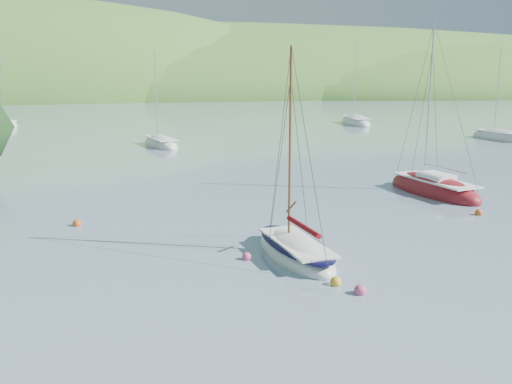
{
  "coord_description": "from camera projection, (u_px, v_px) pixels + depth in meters",
  "views": [
    {
      "loc": [
        -5.06,
        -20.82,
        8.46
      ],
      "look_at": [
        -0.38,
        8.0,
        1.97
      ],
      "focal_mm": 40.0,
      "sensor_mm": 36.0,
      "label": 1
    }
  ],
  "objects": [
    {
      "name": "distant_sloop_a",
      "position": [
        161.0,
        144.0,
        61.2
      ],
      "size": [
        4.91,
        8.02,
        10.8
      ],
      "rotation": [
        0.0,
        0.0,
        0.32
      ],
      "color": "white",
      "rests_on": "ground"
    },
    {
      "name": "distant_sloop_b",
      "position": [
        356.0,
        123.0,
        83.98
      ],
      "size": [
        3.46,
        9.22,
        13.04
      ],
      "rotation": [
        0.0,
        0.0,
        -0.03
      ],
      "color": "white",
      "rests_on": "ground"
    },
    {
      "name": "distant_sloop_d",
      "position": [
        500.0,
        138.0,
        66.62
      ],
      "size": [
        4.73,
        8.34,
        11.26
      ],
      "rotation": [
        0.0,
        0.0,
        0.26
      ],
      "color": "white",
      "rests_on": "ground"
    },
    {
      "name": "shoreline_hills",
      "position": [
        148.0,
        92.0,
        187.32
      ],
      "size": [
        690.0,
        135.0,
        56.0
      ],
      "color": "#39762D",
      "rests_on": "ground"
    },
    {
      "name": "sloop_red",
      "position": [
        434.0,
        190.0,
        38.49
      ],
      "size": [
        4.8,
        8.67,
        12.17
      ],
      "rotation": [
        0.0,
        0.0,
        0.25
      ],
      "color": "maroon",
      "rests_on": "ground"
    },
    {
      "name": "distant_sloop_c",
      "position": [
        5.0,
        127.0,
        78.61
      ],
      "size": [
        2.94,
        7.41,
        10.41
      ],
      "rotation": [
        0.0,
        0.0,
        -0.05
      ],
      "color": "white",
      "rests_on": "ground"
    },
    {
      "name": "mooring_buoys",
      "position": [
        297.0,
        249.0,
        26.42
      ],
      "size": [
        23.11,
        11.95,
        0.48
      ],
      "color": "gold",
      "rests_on": "ground"
    },
    {
      "name": "ground",
      "position": [
        298.0,
        283.0,
        22.68
      ],
      "size": [
        700.0,
        700.0,
        0.0
      ],
      "primitive_type": "plane",
      "color": "#738BA0",
      "rests_on": "ground"
    },
    {
      "name": "daysailer_white",
      "position": [
        296.0,
        251.0,
        25.82
      ],
      "size": [
        3.55,
        6.83,
        9.99
      ],
      "rotation": [
        0.0,
        0.0,
        0.19
      ],
      "color": "white",
      "rests_on": "ground"
    }
  ]
}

